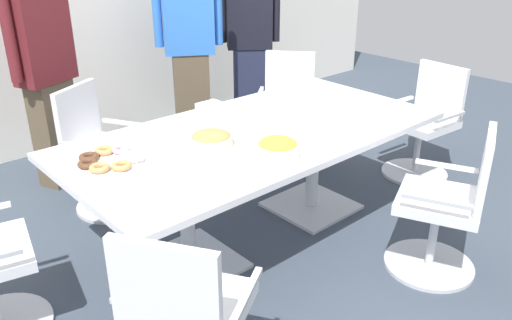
{
  "coord_description": "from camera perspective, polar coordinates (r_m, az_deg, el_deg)",
  "views": [
    {
      "loc": [
        -2.03,
        -2.28,
        1.93
      ],
      "look_at": [
        0.0,
        0.0,
        0.55
      ],
      "focal_mm": 36.66,
      "sensor_mm": 36.0,
      "label": 1
    }
  ],
  "objects": [
    {
      "name": "office_chair_4",
      "position": [
        3.93,
        -16.51,
        0.46
      ],
      "size": [
        0.73,
        0.73,
        0.91
      ],
      "rotation": [
        0.0,
        0.0,
        -2.64
      ],
      "color": "silver",
      "rests_on": "ground"
    },
    {
      "name": "office_chair_2",
      "position": [
        4.51,
        17.88,
        3.39
      ],
      "size": [
        0.58,
        0.58,
        0.91
      ],
      "rotation": [
        0.0,
        0.0,
        1.49
      ],
      "color": "silver",
      "rests_on": "ground"
    },
    {
      "name": "napkin_pile",
      "position": [
        3.54,
        -4.84,
        5.5
      ],
      "size": [
        0.16,
        0.16,
        0.08
      ],
      "primitive_type": "cube",
      "color": "white",
      "rests_on": "conference_table"
    },
    {
      "name": "snack_bowl_chips_yellow",
      "position": [
        2.88,
        2.37,
        1.32
      ],
      "size": [
        0.24,
        0.24,
        0.11
      ],
      "color": "white",
      "rests_on": "conference_table"
    },
    {
      "name": "person_standing_1",
      "position": [
        4.83,
        -7.28,
        12.51
      ],
      "size": [
        0.56,
        0.41,
        1.82
      ],
      "rotation": [
        0.0,
        0.0,
        -3.68
      ],
      "color": "brown",
      "rests_on": "ground"
    },
    {
      "name": "office_chair_3",
      "position": [
        4.68,
        3.46,
        5.28
      ],
      "size": [
        0.76,
        0.76,
        0.91
      ],
      "rotation": [
        0.0,
        0.0,
        -4.01
      ],
      "color": "silver",
      "rests_on": "ground"
    },
    {
      "name": "person_standing_0",
      "position": [
        4.29,
        -21.97,
        8.98
      ],
      "size": [
        0.59,
        0.37,
        1.76
      ],
      "rotation": [
        0.0,
        0.0,
        -2.74
      ],
      "color": "brown",
      "rests_on": "ground"
    },
    {
      "name": "conference_table",
      "position": [
        3.32,
        0.0,
        1.18
      ],
      "size": [
        2.4,
        1.2,
        0.75
      ],
      "color": "silver",
      "rests_on": "ground"
    },
    {
      "name": "plate_stack",
      "position": [
        3.35,
        9.68,
        3.76
      ],
      "size": [
        0.18,
        0.18,
        0.04
      ],
      "color": "white",
      "rests_on": "conference_table"
    },
    {
      "name": "office_chair_1",
      "position": [
        3.25,
        20.13,
        -5.22
      ],
      "size": [
        0.71,
        0.71,
        0.91
      ],
      "rotation": [
        0.0,
        0.0,
        0.42
      ],
      "color": "silver",
      "rests_on": "ground"
    },
    {
      "name": "donut_platter",
      "position": [
        2.93,
        -15.53,
        0.09
      ],
      "size": [
        0.35,
        0.36,
        0.04
      ],
      "color": "white",
      "rests_on": "conference_table"
    },
    {
      "name": "ground_plane",
      "position": [
        3.61,
        0.0,
        -8.05
      ],
      "size": [
        10.0,
        10.0,
        0.01
      ],
      "primitive_type": "cube",
      "color": "#3D4754"
    },
    {
      "name": "snack_bowl_cookies",
      "position": [
        3.05,
        -4.87,
        2.33
      ],
      "size": [
        0.25,
        0.25,
        0.08
      ],
      "color": "beige",
      "rests_on": "conference_table"
    },
    {
      "name": "person_standing_2",
      "position": [
        5.37,
        -0.73,
        12.87
      ],
      "size": [
        0.54,
        0.44,
        1.67
      ],
      "rotation": [
        0.0,
        0.0,
        -3.77
      ],
      "color": "#232842",
      "rests_on": "ground"
    }
  ]
}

